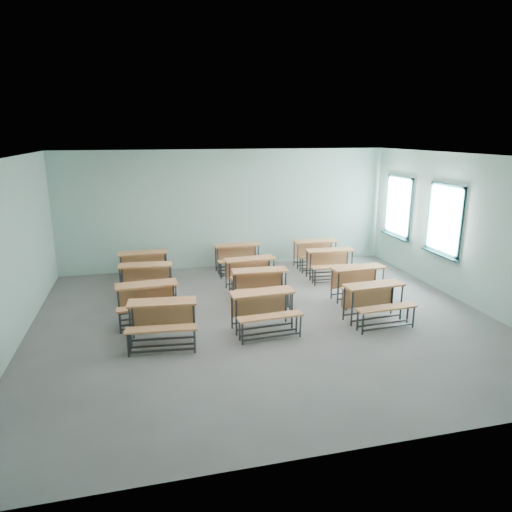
# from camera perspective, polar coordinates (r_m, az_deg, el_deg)

# --- Properties ---
(room) EXTENTS (9.04, 8.04, 3.24)m
(room) POSITION_cam_1_polar(r_m,az_deg,el_deg) (8.76, 1.67, 1.84)
(room) COLOR slate
(room) RESTS_ON ground
(desk_unit_r0c0) EXTENTS (1.27, 0.92, 0.75)m
(desk_unit_r0c0) POSITION_cam_1_polar(r_m,az_deg,el_deg) (8.22, -11.63, -7.41)
(desk_unit_r0c0) COLOR #C37846
(desk_unit_r0c0) RESTS_ON ground
(desk_unit_r0c1) EXTENTS (1.25, 0.88, 0.75)m
(desk_unit_r0c1) POSITION_cam_1_polar(r_m,az_deg,el_deg) (8.54, 1.00, -6.21)
(desk_unit_r0c1) COLOR #C37846
(desk_unit_r0c1) RESTS_ON ground
(desk_unit_r0c2) EXTENTS (1.25, 0.88, 0.75)m
(desk_unit_r0c2) POSITION_cam_1_polar(r_m,az_deg,el_deg) (9.24, 14.79, -5.06)
(desk_unit_r0c2) COLOR #C37846
(desk_unit_r0c2) RESTS_ON ground
(desk_unit_r1c0) EXTENTS (1.24, 0.88, 0.75)m
(desk_unit_r1c0) POSITION_cam_1_polar(r_m,az_deg,el_deg) (9.22, -13.41, -5.00)
(desk_unit_r1c0) COLOR #C37846
(desk_unit_r1c0) RESTS_ON ground
(desk_unit_r1c1) EXTENTS (1.24, 0.87, 0.75)m
(desk_unit_r1c1) POSITION_cam_1_polar(r_m,az_deg,el_deg) (9.86, 0.57, -3.25)
(desk_unit_r1c1) COLOR #C37846
(desk_unit_r1c1) RESTS_ON ground
(desk_unit_r1c2) EXTENTS (1.23, 0.86, 0.75)m
(desk_unit_r1c2) POSITION_cam_1_polar(r_m,az_deg,el_deg) (10.32, 12.87, -2.79)
(desk_unit_r1c2) COLOR #C37846
(desk_unit_r1c2) RESTS_ON ground
(desk_unit_r2c0) EXTENTS (1.26, 0.91, 0.75)m
(desk_unit_r2c0) POSITION_cam_1_polar(r_m,az_deg,el_deg) (10.56, -13.64, -2.44)
(desk_unit_r2c0) COLOR #C37846
(desk_unit_r2c0) RESTS_ON ground
(desk_unit_r2c1) EXTENTS (1.26, 0.90, 0.75)m
(desk_unit_r2c1) POSITION_cam_1_polar(r_m,az_deg,el_deg) (10.76, -0.59, -1.67)
(desk_unit_r2c1) COLOR #C37846
(desk_unit_r2c1) RESTS_ON ground
(desk_unit_r2c2) EXTENTS (1.25, 0.88, 0.75)m
(desk_unit_r2c2) POSITION_cam_1_polar(r_m,az_deg,el_deg) (11.71, 9.33, -0.48)
(desk_unit_r2c2) COLOR #C37846
(desk_unit_r2c2) RESTS_ON ground
(desk_unit_r3c0) EXTENTS (1.23, 0.86, 0.75)m
(desk_unit_r3c0) POSITION_cam_1_polar(r_m,az_deg,el_deg) (11.66, -13.86, -0.79)
(desk_unit_r3c0) COLOR #C37846
(desk_unit_r3c0) RESTS_ON ground
(desk_unit_r3c1) EXTENTS (1.21, 0.82, 0.75)m
(desk_unit_r3c1) POSITION_cam_1_polar(r_m,az_deg,el_deg) (12.11, -2.26, 0.24)
(desk_unit_r3c1) COLOR #C37846
(desk_unit_r3c1) RESTS_ON ground
(desk_unit_r3c2) EXTENTS (1.21, 0.82, 0.75)m
(desk_unit_r3c2) POSITION_cam_1_polar(r_m,az_deg,el_deg) (12.65, 7.54, 0.77)
(desk_unit_r3c2) COLOR #C37846
(desk_unit_r3c2) RESTS_ON ground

